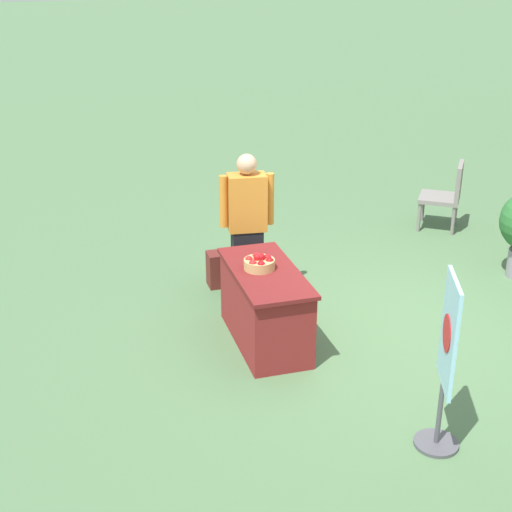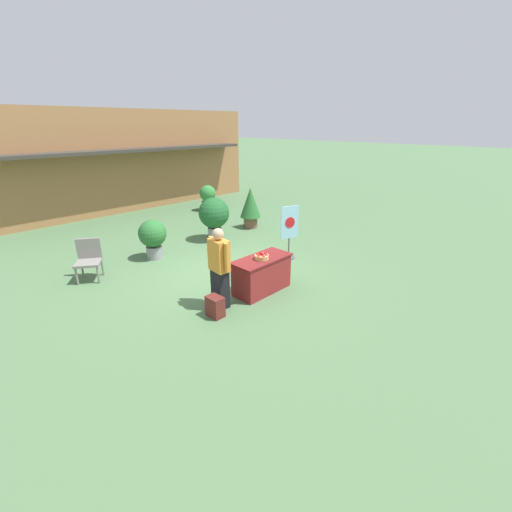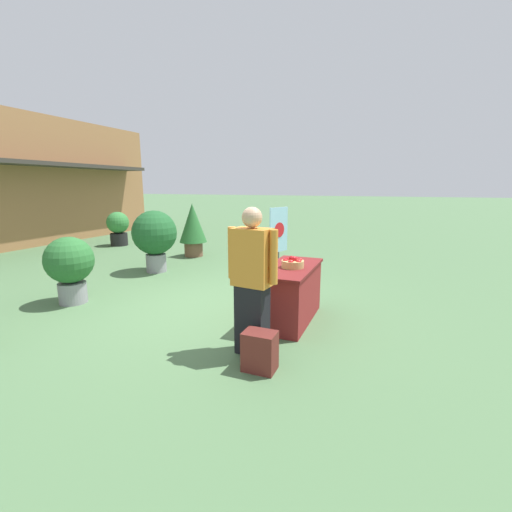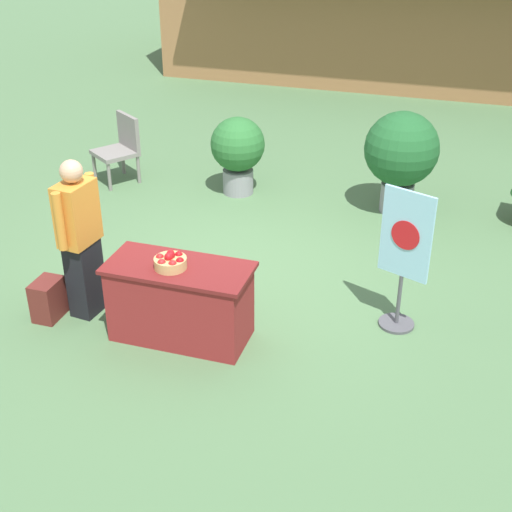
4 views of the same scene
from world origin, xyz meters
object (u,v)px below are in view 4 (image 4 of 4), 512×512
person_visitor (80,238)px  poster_board (404,256)px  potted_plant_near_right (401,153)px  apple_basket (170,262)px  backpack (48,299)px  display_table (180,302)px  potted_plant_near_left (238,149)px  patio_chair (121,145)px

person_visitor → poster_board: size_ratio=1.14×
person_visitor → potted_plant_near_right: 4.38m
apple_basket → poster_board: bearing=23.2°
potted_plant_near_right → backpack: bearing=-129.5°
apple_basket → poster_board: 2.23m
backpack → display_table: bearing=3.9°
display_table → potted_plant_near_right: potted_plant_near_right is taller
apple_basket → person_visitor: 1.06m
poster_board → potted_plant_near_left: bearing=-114.3°
apple_basket → display_table: bearing=39.6°
backpack → potted_plant_near_right: (3.03, 3.67, 0.62)m
apple_basket → backpack: (-1.37, -0.05, -0.65)m
person_visitor → patio_chair: person_visitor is taller
backpack → patio_chair: (-0.96, 3.53, 0.33)m
backpack → potted_plant_near_left: size_ratio=0.38×
display_table → patio_chair: patio_chair is taller
display_table → person_visitor: (-1.10, 0.12, 0.46)m
display_table → poster_board: 2.20m
backpack → patio_chair: bearing=105.2°
apple_basket → person_visitor: (-1.04, 0.17, -0.00)m
patio_chair → potted_plant_near_left: size_ratio=0.88×
potted_plant_near_left → poster_board: bearing=-45.7°
poster_board → person_visitor: bearing=-55.6°
apple_basket → patio_chair: 4.20m
display_table → person_visitor: person_visitor is taller
apple_basket → potted_plant_near_left: 3.61m
potted_plant_near_left → potted_plant_near_right: potted_plant_near_right is taller
apple_basket → potted_plant_near_right: (1.66, 3.62, -0.03)m
display_table → potted_plant_near_left: potted_plant_near_left is taller
poster_board → potted_plant_near_right: bearing=-150.4°
poster_board → potted_plant_near_left: size_ratio=1.34×
display_table → potted_plant_near_left: 3.58m
person_visitor → patio_chair: 3.57m
poster_board → patio_chair: 5.10m
apple_basket → patio_chair: size_ratio=0.32×
backpack → poster_board: bearing=15.2°
display_table → backpack: display_table is taller
potted_plant_near_left → person_visitor: bearing=-98.0°
poster_board → potted_plant_near_left: poster_board is taller
poster_board → potted_plant_near_left: 3.75m
potted_plant_near_left → potted_plant_near_right: bearing=1.5°
display_table → backpack: (-1.43, -0.10, -0.19)m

